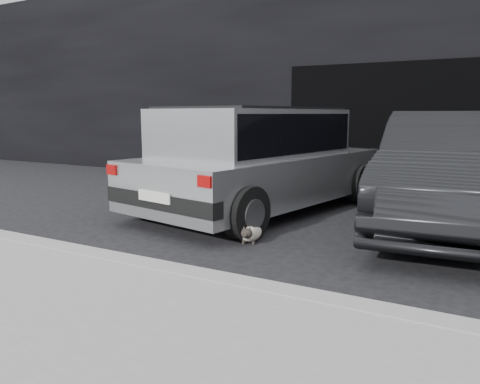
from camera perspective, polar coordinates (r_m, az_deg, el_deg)
The scene contains 9 objects.
ground at distance 7.00m, azimuth 1.06°, elevation -3.37°, with size 80.00×80.00×0.00m, color black.
building_facade at distance 12.27m, azimuth 19.11°, elevation 13.41°, with size 34.00×4.00×5.00m, color black.
garage_opening at distance 10.27m, azimuth 16.76°, elevation 7.66°, with size 4.00×0.10×2.60m, color black.
curb at distance 4.34m, azimuth -3.40°, elevation -10.76°, with size 18.00×0.25×0.12m, color gray.
sidewalk at distance 3.48m, azimuth -14.50°, elevation -16.56°, with size 18.00×2.20×0.11m, color gray.
silver_hatchback at distance 7.49m, azimuth 2.17°, elevation 4.51°, with size 2.89×4.81×1.67m.
second_car at distance 7.01m, azimuth 24.50°, elevation 2.42°, with size 1.69×4.86×1.60m, color black.
cat_siamese at distance 5.77m, azimuth 1.28°, elevation -5.02°, with size 0.36×0.70×0.25m.
cat_white at distance 6.58m, azimuth -2.57°, elevation -2.47°, with size 0.83×0.43×0.40m.
Camera 1 is at (3.19, -6.04, 1.57)m, focal length 35.00 mm.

